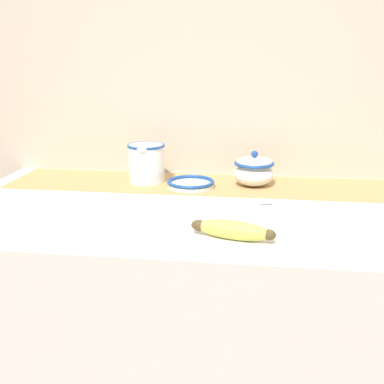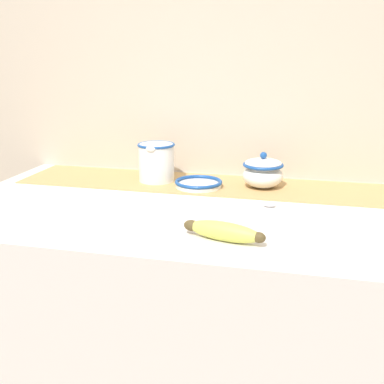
{
  "view_description": "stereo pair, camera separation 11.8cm",
  "coord_description": "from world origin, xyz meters",
  "px_view_note": "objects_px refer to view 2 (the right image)",
  "views": [
    {
      "loc": [
        0.14,
        -1.16,
        1.25
      ],
      "look_at": [
        -0.01,
        -0.04,
        0.92
      ],
      "focal_mm": 45.0,
      "sensor_mm": 36.0,
      "label": 1
    },
    {
      "loc": [
        0.26,
        -1.14,
        1.25
      ],
      "look_at": [
        -0.01,
        -0.04,
        0.92
      ],
      "focal_mm": 45.0,
      "sensor_mm": 36.0,
      "label": 2
    }
  ],
  "objects_px": {
    "sugar_bowl": "(263,172)",
    "banana": "(223,231)",
    "small_dish": "(199,183)",
    "cream_pitcher": "(157,161)",
    "spoon": "(262,204)"
  },
  "relations": [
    {
      "from": "sugar_bowl",
      "to": "banana",
      "type": "xyz_separation_m",
      "value": [
        -0.04,
        -0.42,
        -0.03
      ]
    },
    {
      "from": "small_dish",
      "to": "sugar_bowl",
      "type": "bearing_deg",
      "value": 12.18
    },
    {
      "from": "cream_pitcher",
      "to": "banana",
      "type": "relative_size",
      "value": 0.72
    },
    {
      "from": "banana",
      "to": "small_dish",
      "type": "bearing_deg",
      "value": 110.18
    },
    {
      "from": "spoon",
      "to": "small_dish",
      "type": "bearing_deg",
      "value": 147.37
    },
    {
      "from": "cream_pitcher",
      "to": "spoon",
      "type": "distance_m",
      "value": 0.38
    },
    {
      "from": "sugar_bowl",
      "to": "small_dish",
      "type": "height_order",
      "value": "sugar_bowl"
    },
    {
      "from": "cream_pitcher",
      "to": "small_dish",
      "type": "height_order",
      "value": "cream_pitcher"
    },
    {
      "from": "sugar_bowl",
      "to": "small_dish",
      "type": "bearing_deg",
      "value": -167.82
    },
    {
      "from": "cream_pitcher",
      "to": "spoon",
      "type": "height_order",
      "value": "cream_pitcher"
    },
    {
      "from": "small_dish",
      "to": "banana",
      "type": "relative_size",
      "value": 0.75
    },
    {
      "from": "banana",
      "to": "spoon",
      "type": "distance_m",
      "value": 0.26
    },
    {
      "from": "banana",
      "to": "sugar_bowl",
      "type": "bearing_deg",
      "value": 84.78
    },
    {
      "from": "small_dish",
      "to": "banana",
      "type": "distance_m",
      "value": 0.41
    },
    {
      "from": "sugar_bowl",
      "to": "spoon",
      "type": "height_order",
      "value": "sugar_bowl"
    }
  ]
}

